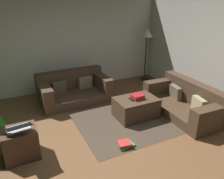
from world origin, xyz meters
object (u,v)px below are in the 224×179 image
Objects in this scene: side_table at (21,143)px; corner_lamp at (147,37)px; couch_right at (185,102)px; gift_box at (138,97)px; laptop at (19,128)px; tv_remote at (131,99)px; couch_left at (74,89)px; book_stack at (125,144)px; ottoman at (136,108)px.

side_table is 0.33× the size of corner_lamp.
couch_right is 1.13m from gift_box.
tv_remote is at bearing 9.25° from laptop.
corner_lamp is at bearing 52.29° from gift_box.
couch_left is 1.77m from gift_box.
corner_lamp is (3.87, 2.25, 1.10)m from side_table.
couch_left is at bearing 52.69° from laptop.
couch_left is 2.70m from couch_right.
book_stack is (-1.81, -0.50, -0.23)m from couch_right.
couch_right is at bearing 136.49° from couch_left.
tv_remote is at bearing 53.64° from book_stack.
couch_right is 3.60× the size of side_table.
couch_right is at bearing 15.36° from book_stack.
corner_lamp reaches higher than couch_left.
gift_box is 2.38m from laptop.
laptop reaches higher than book_stack.
ottoman is at bearing 8.40° from tv_remote.
book_stack is at bearing -15.89° from laptop.
side_table is (-3.43, 0.02, -0.02)m from couch_right.
side_table is (-1.40, -1.77, -0.02)m from couch_left.
book_stack is (1.62, -0.52, -0.21)m from side_table.
book_stack is 0.19× the size of corner_lamp.
couch_right reaches higher than ottoman.
couch_right is 2.12× the size of ottoman.
couch_left reaches higher than gift_box.
tv_remote is (-1.21, 0.32, 0.17)m from couch_right.
couch_left is at bearing 120.84° from tv_remote.
couch_left reaches higher than ottoman.
couch_left is 10.91× the size of tv_remote.
laptop reaches higher than ottoman.
side_table is 1.69× the size of book_stack.
gift_box is 2.62m from corner_lamp.
ottoman is 0.55× the size of corner_lamp.
couch_right is at bearing 0.66° from laptop.
corner_lamp is (2.26, 2.76, 1.31)m from book_stack.
corner_lamp reaches higher than ottoman.
couch_right is 7.74× the size of gift_box.
couch_left is 1.69m from tv_remote.
couch_right is 2.55m from corner_lamp.
laptop is at bearing -82.72° from side_table.
gift_box reaches higher than book_stack.
couch_right reaches higher than side_table.
ottoman is (0.95, -1.45, -0.06)m from couch_left.
laptop is 0.27× the size of corner_lamp.
laptop is (-2.21, -0.36, 0.12)m from tv_remote.
corner_lamp is (1.66, 1.95, 0.91)m from tv_remote.
tv_remote is 0.52× the size of book_stack.
laptop is at bearing -171.56° from gift_box.
tv_remote is at bearing 77.35° from couch_right.
couch_right is at bearing -16.21° from gift_box.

